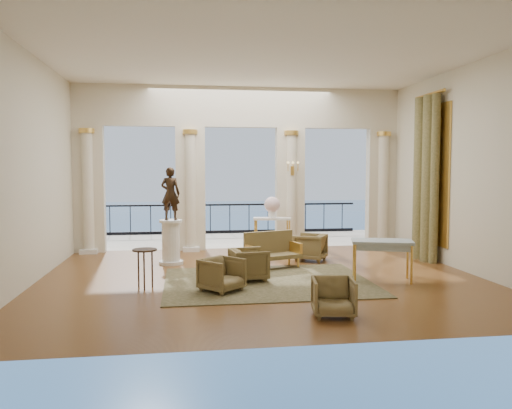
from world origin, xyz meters
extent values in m
plane|color=#441E0A|center=(0.00, 0.00, 0.00)|extent=(9.00, 9.00, 0.00)
plane|color=beige|center=(0.00, -4.00, 2.25)|extent=(9.00, 0.00, 9.00)
plane|color=beige|center=(-4.50, 0.00, 2.25)|extent=(0.00, 8.00, 8.00)
plane|color=beige|center=(4.50, 0.00, 2.25)|extent=(0.00, 8.00, 8.00)
plane|color=white|center=(0.00, 0.00, 4.50)|extent=(9.00, 9.00, 0.00)
cube|color=beige|center=(0.00, 3.85, 3.95)|extent=(9.00, 0.30, 1.10)
cube|color=beige|center=(-4.10, 3.85, 1.70)|extent=(0.80, 0.30, 3.40)
cylinder|color=beige|center=(-4.10, 3.67, 1.60)|extent=(0.28, 0.28, 3.20)
cylinder|color=gold|center=(-4.10, 3.67, 3.25)|extent=(0.40, 0.40, 0.12)
cube|color=silver|center=(-4.10, 3.67, 0.06)|extent=(0.45, 0.45, 0.12)
cube|color=beige|center=(-1.40, 3.85, 1.70)|extent=(0.80, 0.30, 3.40)
cylinder|color=beige|center=(-1.40, 3.67, 1.60)|extent=(0.28, 0.28, 3.20)
cylinder|color=gold|center=(-1.40, 3.67, 3.25)|extent=(0.40, 0.40, 0.12)
cube|color=silver|center=(-1.40, 3.67, 0.06)|extent=(0.45, 0.45, 0.12)
cube|color=beige|center=(1.40, 3.85, 1.70)|extent=(0.80, 0.30, 3.40)
cylinder|color=beige|center=(1.40, 3.67, 1.60)|extent=(0.28, 0.28, 3.20)
cylinder|color=gold|center=(1.40, 3.67, 3.25)|extent=(0.40, 0.40, 0.12)
cube|color=silver|center=(1.40, 3.67, 0.06)|extent=(0.45, 0.45, 0.12)
cube|color=beige|center=(4.10, 3.85, 1.70)|extent=(0.80, 0.30, 3.40)
cylinder|color=beige|center=(4.10, 3.67, 1.60)|extent=(0.28, 0.28, 3.20)
cylinder|color=gold|center=(4.10, 3.67, 3.25)|extent=(0.40, 0.40, 0.12)
cube|color=silver|center=(4.10, 3.67, 0.06)|extent=(0.45, 0.45, 0.12)
cube|color=#B5AA95|center=(0.00, 5.80, -0.05)|extent=(10.00, 3.60, 0.10)
cube|color=black|center=(0.00, 7.40, 1.00)|extent=(9.00, 0.06, 0.06)
cube|color=black|center=(0.00, 7.40, 0.05)|extent=(9.00, 0.06, 0.10)
cylinder|color=black|center=(0.00, 7.40, 0.50)|extent=(0.03, 0.03, 1.00)
cylinder|color=black|center=(-4.10, 7.40, 0.50)|extent=(0.03, 0.03, 1.00)
cylinder|color=black|center=(4.10, 7.40, 0.50)|extent=(0.03, 0.03, 1.00)
cylinder|color=#4C3823|center=(2.00, 6.60, 2.10)|extent=(0.20, 0.20, 4.20)
plane|color=#256299|center=(0.00, 60.00, -6.00)|extent=(160.00, 160.00, 0.00)
cylinder|color=brown|center=(4.30, 1.05, 2.00)|extent=(0.26, 0.26, 4.00)
cylinder|color=brown|center=(4.26, 1.50, 2.00)|extent=(0.32, 0.32, 4.00)
cylinder|color=brown|center=(4.30, 1.95, 2.00)|extent=(0.26, 0.26, 4.00)
cylinder|color=gold|center=(4.35, 1.50, 4.05)|extent=(0.08, 1.40, 0.08)
cube|color=gold|center=(4.47, 1.50, 2.10)|extent=(0.04, 1.60, 3.40)
cube|color=gold|center=(1.40, 3.53, 2.20)|extent=(0.10, 0.04, 0.25)
cylinder|color=gold|center=(1.26, 3.45, 2.30)|extent=(0.02, 0.02, 0.22)
cylinder|color=gold|center=(1.40, 3.45, 2.30)|extent=(0.02, 0.02, 0.22)
cylinder|color=gold|center=(1.54, 3.45, 2.30)|extent=(0.02, 0.02, 0.22)
cube|color=#303419|center=(0.06, -0.40, 0.01)|extent=(4.05, 3.15, 0.02)
imported|color=#4C3D21|center=(-0.90, -1.01, 0.34)|extent=(0.90, 0.90, 0.68)
imported|color=#4C3D21|center=(0.67, -2.80, 0.32)|extent=(0.71, 0.68, 0.64)
imported|color=#4C3D21|center=(1.48, 1.80, 0.36)|extent=(0.93, 0.94, 0.73)
imported|color=#4C3D21|center=(-0.29, -0.19, 0.36)|extent=(0.74, 0.78, 0.71)
cube|color=#4C3D21|center=(0.41, 0.94, 0.28)|extent=(1.34, 0.89, 0.09)
cube|color=#4C3D21|center=(0.33, 1.16, 0.57)|extent=(1.20, 0.48, 0.51)
cube|color=gold|center=(-0.13, 0.75, 0.44)|extent=(0.24, 0.50, 0.24)
cube|color=gold|center=(0.96, 1.13, 0.44)|extent=(0.24, 0.50, 0.24)
cylinder|color=gold|center=(-0.02, 0.57, 0.11)|extent=(0.05, 0.05, 0.23)
cylinder|color=gold|center=(0.98, 0.92, 0.11)|extent=(0.05, 0.05, 0.23)
cylinder|color=gold|center=(-0.16, 0.95, 0.11)|extent=(0.05, 0.05, 0.23)
cylinder|color=gold|center=(0.85, 1.31, 0.11)|extent=(0.05, 0.05, 0.23)
cube|color=#8EA8B2|center=(2.36, -0.55, 0.79)|extent=(1.33, 0.97, 0.05)
cylinder|color=gold|center=(1.77, -0.65, 0.38)|extent=(0.05, 0.05, 0.76)
cylinder|color=gold|center=(2.80, -0.97, 0.38)|extent=(0.05, 0.05, 0.76)
cylinder|color=gold|center=(1.92, -0.14, 0.38)|extent=(0.05, 0.05, 0.76)
cylinder|color=gold|center=(2.96, -0.45, 0.38)|extent=(0.05, 0.05, 0.76)
cylinder|color=silver|center=(-1.89, 1.81, 0.04)|extent=(0.57, 0.57, 0.08)
cylinder|color=silver|center=(-1.89, 1.81, 0.53)|extent=(0.42, 0.42, 0.92)
cylinder|color=silver|center=(-1.89, 1.81, 1.02)|extent=(0.54, 0.54, 0.06)
imported|color=black|center=(-1.89, 1.81, 1.67)|extent=(0.51, 0.41, 1.24)
cube|color=silver|center=(0.75, 3.05, 0.92)|extent=(1.05, 0.54, 0.06)
cylinder|color=gold|center=(0.29, 2.98, 0.45)|extent=(0.05, 0.05, 0.89)
cylinder|color=gold|center=(1.17, 2.84, 0.45)|extent=(0.05, 0.05, 0.89)
cylinder|color=gold|center=(0.33, 3.26, 0.45)|extent=(0.05, 0.05, 0.89)
cylinder|color=gold|center=(1.21, 3.12, 0.45)|extent=(0.05, 0.05, 0.89)
cylinder|color=white|center=(0.75, 3.05, 1.08)|extent=(0.21, 0.21, 0.26)
sphere|color=#E6A9B2|center=(0.75, 3.05, 1.30)|extent=(0.42, 0.42, 0.42)
cylinder|color=black|center=(-2.31, -0.58, 0.73)|extent=(0.46, 0.46, 0.03)
cylinder|color=black|center=(-2.18, -0.51, 0.36)|extent=(0.03, 0.03, 0.72)
cylinder|color=black|center=(-2.43, -0.51, 0.36)|extent=(0.03, 0.03, 0.72)
cylinder|color=black|center=(-2.31, -0.73, 0.36)|extent=(0.03, 0.03, 0.72)
camera|label=1|loc=(-1.54, -10.02, 2.23)|focal=35.00mm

